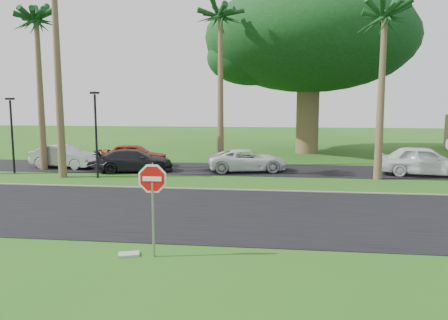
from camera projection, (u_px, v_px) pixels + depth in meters
name	position (u px, v px, depth m)	size (l,w,h in m)	color
ground	(165.00, 225.00, 14.59)	(120.00, 120.00, 0.00)	#225114
road	(179.00, 210.00, 16.56)	(120.00, 8.00, 0.02)	black
parking_strip	(217.00, 169.00, 26.89)	(120.00, 5.00, 0.02)	black
curb	(198.00, 189.00, 20.54)	(120.00, 0.12, 0.06)	gray
stop_sign_near	(153.00, 191.00, 11.35)	(1.05, 0.07, 2.62)	gray
palm_left_mid	(36.00, 23.00, 25.59)	(5.00, 5.00, 10.00)	brown
palm_center	(220.00, 20.00, 27.17)	(5.00, 5.00, 10.50)	brown
palm_right_near	(385.00, 21.00, 22.25)	(5.00, 5.00, 9.50)	brown
canopy_tree	(309.00, 40.00, 34.32)	(16.50, 16.50, 13.12)	brown
streetlight_left	(12.00, 130.00, 25.04)	(0.45, 0.25, 4.34)	black
streetlight_right	(96.00, 129.00, 23.36)	(0.45, 0.25, 4.64)	black
car_silver	(64.00, 157.00, 27.26)	(1.49, 4.27, 1.41)	#B7B9BF
car_red	(134.00, 155.00, 28.00)	(1.70, 4.22, 1.44)	maroon
car_dark	(134.00, 161.00, 25.75)	(1.84, 4.53, 1.31)	black
car_minivan	(247.00, 161.00, 25.86)	(2.15, 4.67, 1.30)	silver
car_pickup	(424.00, 161.00, 24.33)	(1.94, 4.83, 1.65)	white
utility_slab	(129.00, 254.00, 11.66)	(0.55, 0.35, 0.06)	#9C9C94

